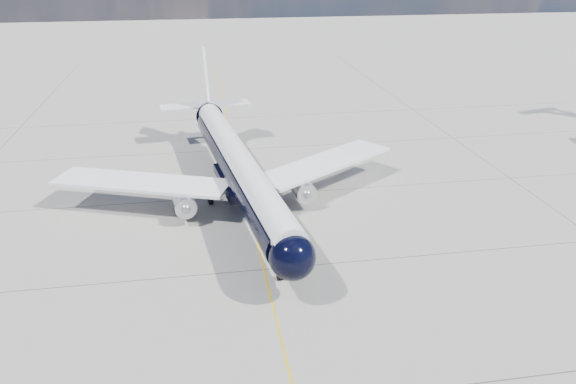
{
  "coord_description": "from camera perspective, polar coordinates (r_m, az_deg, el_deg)",
  "views": [
    {
      "loc": [
        -4.57,
        -28.92,
        23.8
      ],
      "look_at": [
        3.01,
        16.14,
        4.0
      ],
      "focal_mm": 35.0,
      "sensor_mm": 36.0,
      "label": 1
    }
  ],
  "objects": [
    {
      "name": "ground",
      "position": [
        63.71,
        -4.74,
        1.41
      ],
      "size": [
        320.0,
        320.0,
        0.0
      ],
      "primitive_type": "plane",
      "color": "#98968D",
      "rests_on": "ground"
    },
    {
      "name": "main_airliner",
      "position": [
        56.86,
        -5.23,
        2.9
      ],
      "size": [
        36.01,
        44.12,
        12.75
      ],
      "rotation": [
        0.0,
        0.0,
        0.12
      ],
      "color": "black",
      "rests_on": "ground"
    },
    {
      "name": "taxiway_centerline",
      "position": [
        59.12,
        -4.3,
        -0.38
      ],
      "size": [
        0.16,
        160.0,
        0.01
      ],
      "primitive_type": "cube",
      "color": "#DBA80B",
      "rests_on": "ground"
    }
  ]
}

